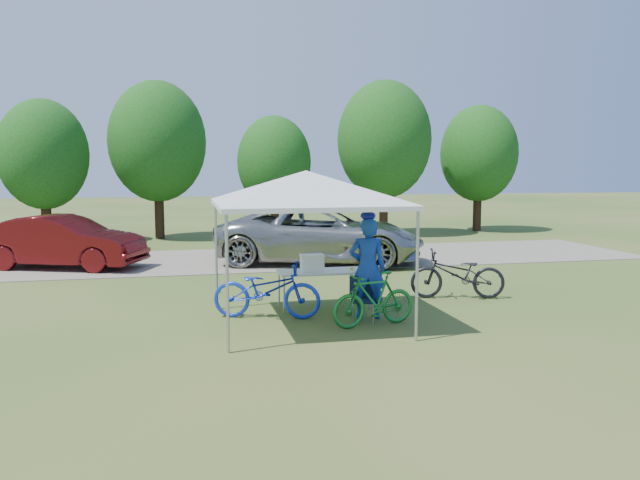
# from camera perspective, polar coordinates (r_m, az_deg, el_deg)

# --- Properties ---
(ground) EXTENTS (100.00, 100.00, 0.00)m
(ground) POSITION_cam_1_polar(r_m,az_deg,el_deg) (11.28, -1.24, -7.63)
(ground) COLOR #2D5119
(ground) RESTS_ON ground
(gravel_strip) EXTENTS (24.00, 5.00, 0.02)m
(gravel_strip) POSITION_cam_1_polar(r_m,az_deg,el_deg) (19.04, -5.95, -1.74)
(gravel_strip) COLOR gray
(gravel_strip) RESTS_ON ground
(canopy) EXTENTS (4.53, 4.53, 3.00)m
(canopy) POSITION_cam_1_polar(r_m,az_deg,el_deg) (10.93, -1.28, 5.97)
(canopy) COLOR #A5A5AA
(canopy) RESTS_ON ground
(treeline) EXTENTS (24.89, 4.28, 6.30)m
(treeline) POSITION_cam_1_polar(r_m,az_deg,el_deg) (24.85, -8.35, 8.33)
(treeline) COLOR #382314
(treeline) RESTS_ON ground
(folding_table) EXTENTS (1.81, 0.75, 0.74)m
(folding_table) POSITION_cam_1_polar(r_m,az_deg,el_deg) (12.41, 0.35, -3.01)
(folding_table) COLOR white
(folding_table) RESTS_ON ground
(folding_chair) EXTENTS (0.51, 0.53, 0.80)m
(folding_chair) POSITION_cam_1_polar(r_m,az_deg,el_deg) (11.45, 3.87, -5.02)
(folding_chair) COLOR black
(folding_chair) RESTS_ON ground
(cooler) EXTENTS (0.46, 0.31, 0.33)m
(cooler) POSITION_cam_1_polar(r_m,az_deg,el_deg) (12.33, -0.73, -2.08)
(cooler) COLOR white
(cooler) RESTS_ON folding_table
(ice_cream_cup) EXTENTS (0.07, 0.07, 0.05)m
(ice_cream_cup) POSITION_cam_1_polar(r_m,az_deg,el_deg) (12.49, 2.95, -2.63)
(ice_cream_cup) COLOR yellow
(ice_cream_cup) RESTS_ON folding_table
(cyclist) EXTENTS (0.77, 0.61, 1.87)m
(cyclist) POSITION_cam_1_polar(r_m,az_deg,el_deg) (11.54, 4.37, -2.58)
(cyclist) COLOR #1438A5
(cyclist) RESTS_ON ground
(bike_blue) EXTENTS (2.12, 1.29, 1.05)m
(bike_blue) POSITION_cam_1_polar(r_m,az_deg,el_deg) (11.60, -4.88, -4.59)
(bike_blue) COLOR #1736CC
(bike_blue) RESTS_ON ground
(bike_green) EXTENTS (1.67, 0.80, 0.97)m
(bike_green) POSITION_cam_1_polar(r_m,az_deg,el_deg) (11.02, 4.95, -5.41)
(bike_green) COLOR #1A772E
(bike_green) RESTS_ON ground
(bike_dark) EXTENTS (2.11, 1.17, 1.05)m
(bike_dark) POSITION_cam_1_polar(r_m,az_deg,el_deg) (13.58, 12.49, -3.07)
(bike_dark) COLOR black
(bike_dark) RESTS_ON ground
(minivan) EXTENTS (6.53, 4.48, 1.66)m
(minivan) POSITION_cam_1_polar(r_m,az_deg,el_deg) (18.08, 0.03, 0.53)
(minivan) COLOR #A2A29E
(minivan) RESTS_ON gravel_strip
(sedan) EXTENTS (4.66, 3.00, 1.45)m
(sedan) POSITION_cam_1_polar(r_m,az_deg,el_deg) (18.53, -22.42, -0.15)
(sedan) COLOR #540E0F
(sedan) RESTS_ON gravel_strip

